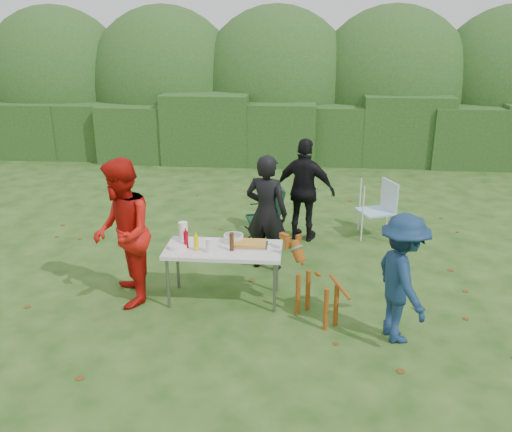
# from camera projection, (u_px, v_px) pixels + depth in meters

# --- Properties ---
(ground) EXTENTS (80.00, 80.00, 0.00)m
(ground) POSITION_uv_depth(u_px,v_px,m) (235.00, 311.00, 6.92)
(ground) COLOR #1E4211
(hedge_row) EXTENTS (22.00, 1.40, 1.70)m
(hedge_row) POSITION_uv_depth(u_px,v_px,m) (273.00, 129.00, 14.14)
(hedge_row) COLOR #23471C
(hedge_row) RESTS_ON ground
(shrub_backdrop) EXTENTS (20.00, 2.60, 3.20)m
(shrub_backdrop) POSITION_uv_depth(u_px,v_px,m) (276.00, 93.00, 15.38)
(shrub_backdrop) COLOR #3D6628
(shrub_backdrop) RESTS_ON ground
(folding_table) EXTENTS (1.50, 0.70, 0.74)m
(folding_table) POSITION_uv_depth(u_px,v_px,m) (223.00, 252.00, 6.98)
(folding_table) COLOR silver
(folding_table) RESTS_ON ground
(person_cook) EXTENTS (0.72, 0.58, 1.73)m
(person_cook) POSITION_uv_depth(u_px,v_px,m) (266.00, 213.00, 7.87)
(person_cook) COLOR black
(person_cook) RESTS_ON ground
(person_red_jacket) EXTENTS (1.01, 1.13, 1.92)m
(person_red_jacket) POSITION_uv_depth(u_px,v_px,m) (122.00, 233.00, 6.85)
(person_red_jacket) COLOR #BB130C
(person_red_jacket) RESTS_ON ground
(person_black_puffy) EXTENTS (1.09, 0.70, 1.73)m
(person_black_puffy) POSITION_uv_depth(u_px,v_px,m) (305.00, 190.00, 8.93)
(person_black_puffy) COLOR black
(person_black_puffy) RESTS_ON ground
(child) EXTENTS (0.81, 1.10, 1.52)m
(child) POSITION_uv_depth(u_px,v_px,m) (402.00, 279.00, 6.08)
(child) COLOR #142C4D
(child) RESTS_ON ground
(dog) EXTENTS (0.96, 0.99, 0.94)m
(dog) POSITION_uv_depth(u_px,v_px,m) (317.00, 285.00, 6.57)
(dog) COLOR brown
(dog) RESTS_ON ground
(camping_chair) EXTENTS (0.75, 0.75, 0.98)m
(camping_chair) POSITION_uv_depth(u_px,v_px,m) (264.00, 216.00, 8.87)
(camping_chair) COLOR #0F311B
(camping_chair) RESTS_ON ground
(lawn_chair) EXTENTS (0.75, 0.75, 0.97)m
(lawn_chair) POSITION_uv_depth(u_px,v_px,m) (376.00, 209.00, 9.20)
(lawn_chair) COLOR #3AA6CF
(lawn_chair) RESTS_ON ground
(food_tray) EXTENTS (0.45, 0.30, 0.02)m
(food_tray) POSITION_uv_depth(u_px,v_px,m) (250.00, 245.00, 7.02)
(food_tray) COLOR #B7B7BA
(food_tray) RESTS_ON folding_table
(focaccia_bread) EXTENTS (0.40, 0.26, 0.04)m
(focaccia_bread) POSITION_uv_depth(u_px,v_px,m) (250.00, 243.00, 7.02)
(focaccia_bread) COLOR gold
(focaccia_bread) RESTS_ON food_tray
(mustard_bottle) EXTENTS (0.06, 0.06, 0.20)m
(mustard_bottle) POSITION_uv_depth(u_px,v_px,m) (196.00, 243.00, 6.86)
(mustard_bottle) COLOR yellow
(mustard_bottle) RESTS_ON folding_table
(ketchup_bottle) EXTENTS (0.06, 0.06, 0.22)m
(ketchup_bottle) POSITION_uv_depth(u_px,v_px,m) (186.00, 240.00, 6.94)
(ketchup_bottle) COLOR #A20315
(ketchup_bottle) RESTS_ON folding_table
(beer_bottle) EXTENTS (0.06, 0.06, 0.24)m
(beer_bottle) POSITION_uv_depth(u_px,v_px,m) (232.00, 242.00, 6.85)
(beer_bottle) COLOR #47230F
(beer_bottle) RESTS_ON folding_table
(paper_towel_roll) EXTENTS (0.12, 0.12, 0.26)m
(paper_towel_roll) POSITION_uv_depth(u_px,v_px,m) (183.00, 232.00, 7.15)
(paper_towel_roll) COLOR white
(paper_towel_roll) RESTS_ON folding_table
(cup_stack) EXTENTS (0.08, 0.08, 0.18)m
(cup_stack) POSITION_uv_depth(u_px,v_px,m) (209.00, 246.00, 6.81)
(cup_stack) COLOR white
(cup_stack) RESTS_ON folding_table
(pasta_bowl) EXTENTS (0.26, 0.26, 0.10)m
(pasta_bowl) POSITION_uv_depth(u_px,v_px,m) (234.00, 238.00, 7.14)
(pasta_bowl) COLOR silver
(pasta_bowl) RESTS_ON folding_table
(plate_stack) EXTENTS (0.24, 0.24, 0.05)m
(plate_stack) POSITION_uv_depth(u_px,v_px,m) (177.00, 246.00, 6.95)
(plate_stack) COLOR white
(plate_stack) RESTS_ON folding_table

